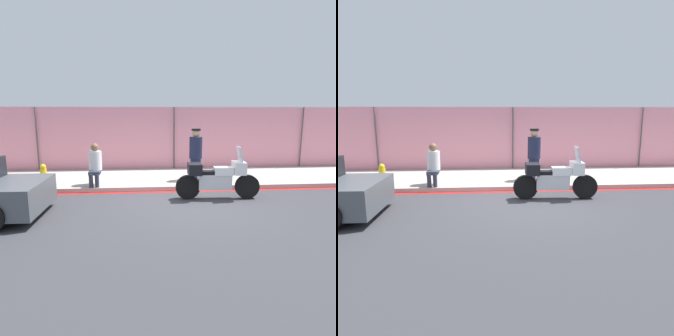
# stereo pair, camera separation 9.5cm
# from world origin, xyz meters

# --- Properties ---
(ground_plane) EXTENTS (120.00, 120.00, 0.00)m
(ground_plane) POSITION_xyz_m (0.00, 0.00, 0.00)
(ground_plane) COLOR #38383D
(sidewalk) EXTENTS (39.35, 3.07, 0.14)m
(sidewalk) POSITION_xyz_m (0.00, 2.77, 0.07)
(sidewalk) COLOR #ADA89E
(sidewalk) RESTS_ON ground_plane
(curb_paint_stripe) EXTENTS (39.35, 0.18, 0.01)m
(curb_paint_stripe) POSITION_xyz_m (0.00, 1.15, 0.00)
(curb_paint_stripe) COLOR red
(curb_paint_stripe) RESTS_ON ground_plane
(storefront_fence) EXTENTS (37.38, 0.17, 2.57)m
(storefront_fence) POSITION_xyz_m (-0.00, 4.40, 1.28)
(storefront_fence) COLOR pink
(storefront_fence) RESTS_ON ground_plane
(motorcycle) EXTENTS (2.33, 0.56, 1.45)m
(motorcycle) POSITION_xyz_m (0.78, 0.32, 0.58)
(motorcycle) COLOR black
(motorcycle) RESTS_ON ground_plane
(officer_standing) EXTENTS (0.43, 0.43, 1.70)m
(officer_standing) POSITION_xyz_m (0.51, 2.19, 1.00)
(officer_standing) COLOR #191E38
(officer_standing) RESTS_ON sidewalk
(person_seated_on_curb) EXTENTS (0.39, 0.67, 1.29)m
(person_seated_on_curb) POSITION_xyz_m (-2.72, 1.69, 0.85)
(person_seated_on_curb) COLOR #2D3342
(person_seated_on_curb) RESTS_ON sidewalk
(fire_hydrant) EXTENTS (0.21, 0.26, 0.59)m
(fire_hydrant) POSITION_xyz_m (-4.47, 2.24, 0.42)
(fire_hydrant) COLOR gold
(fire_hydrant) RESTS_ON sidewalk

